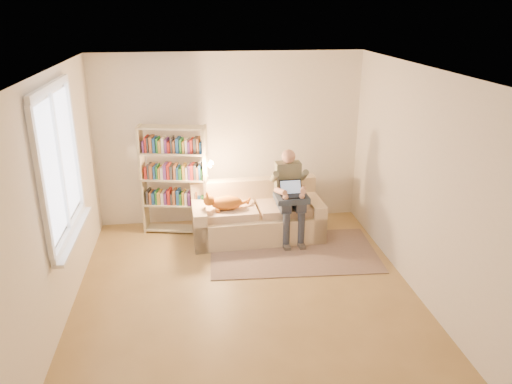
{
  "coord_description": "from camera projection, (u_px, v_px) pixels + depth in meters",
  "views": [
    {
      "loc": [
        -0.56,
        -5.09,
        3.22
      ],
      "look_at": [
        0.25,
        1.0,
        0.91
      ],
      "focal_mm": 35.0,
      "sensor_mm": 36.0,
      "label": 1
    }
  ],
  "objects": [
    {
      "name": "bookshelf",
      "position": [
        174.0,
        175.0,
        7.25
      ],
      "size": [
        1.07,
        0.5,
        1.63
      ],
      "rotation": [
        0.0,
        0.0,
        -0.2
      ],
      "color": "#C0B691",
      "rests_on": "floor"
    },
    {
      "name": "sofa",
      "position": [
        257.0,
        218.0,
        7.32
      ],
      "size": [
        1.9,
        0.91,
        0.79
      ],
      "rotation": [
        0.0,
        0.0,
        0.04
      ],
      "color": "beige",
      "rests_on": "floor"
    },
    {
      "name": "wall_left",
      "position": [
        56.0,
        200.0,
        5.22
      ],
      "size": [
        0.02,
        4.5,
        2.6
      ],
      "primitive_type": "cube",
      "color": "silver",
      "rests_on": "floor"
    },
    {
      "name": "person",
      "position": [
        290.0,
        190.0,
        7.09
      ],
      "size": [
        0.37,
        0.59,
        1.31
      ],
      "rotation": [
        0.0,
        0.0,
        0.04
      ],
      "color": "#6D705A",
      "rests_on": "sofa"
    },
    {
      "name": "rug",
      "position": [
        293.0,
        252.0,
        6.91
      ],
      "size": [
        2.34,
        1.46,
        0.01
      ],
      "primitive_type": "cube",
      "rotation": [
        0.0,
        0.0,
        -0.05
      ],
      "color": "#7F695C",
      "rests_on": "floor"
    },
    {
      "name": "window",
      "position": [
        65.0,
        187.0,
        5.39
      ],
      "size": [
        0.12,
        1.52,
        1.69
      ],
      "color": "white",
      "rests_on": "wall_left"
    },
    {
      "name": "cat",
      "position": [
        226.0,
        202.0,
        7.02
      ],
      "size": [
        0.67,
        0.25,
        0.25
      ],
      "rotation": [
        0.0,
        0.0,
        0.04
      ],
      "color": "orange",
      "rests_on": "sofa"
    },
    {
      "name": "wall_front",
      "position": [
        283.0,
        307.0,
        3.38
      ],
      "size": [
        4.0,
        0.02,
        2.6
      ],
      "primitive_type": "cube",
      "color": "silver",
      "rests_on": "floor"
    },
    {
      "name": "blanket",
      "position": [
        288.0,
        198.0,
        7.0
      ],
      "size": [
        0.47,
        0.39,
        0.08
      ],
      "primitive_type": "cube",
      "rotation": [
        0.0,
        0.0,
        0.04
      ],
      "color": "#2A364A",
      "rests_on": "person"
    },
    {
      "name": "floor",
      "position": [
        247.0,
        294.0,
        5.92
      ],
      "size": [
        4.5,
        4.5,
        0.0
      ],
      "primitive_type": "plane",
      "color": "olive",
      "rests_on": "ground"
    },
    {
      "name": "laptop",
      "position": [
        288.0,
        192.0,
        6.98
      ],
      "size": [
        0.33,
        0.29,
        0.26
      ],
      "rotation": [
        0.0,
        0.0,
        0.04
      ],
      "color": "black",
      "rests_on": "blanket"
    },
    {
      "name": "wall_back",
      "position": [
        229.0,
        140.0,
        7.55
      ],
      "size": [
        4.0,
        0.02,
        2.6
      ],
      "primitive_type": "cube",
      "color": "silver",
      "rests_on": "floor"
    },
    {
      "name": "wall_right",
      "position": [
        419.0,
        184.0,
        5.71
      ],
      "size": [
        0.02,
        4.5,
        2.6
      ],
      "primitive_type": "cube",
      "color": "silver",
      "rests_on": "floor"
    },
    {
      "name": "ceiling",
      "position": [
        245.0,
        71.0,
        5.01
      ],
      "size": [
        4.0,
        4.5,
        0.02
      ],
      "primitive_type": "cube",
      "color": "white",
      "rests_on": "wall_back"
    }
  ]
}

